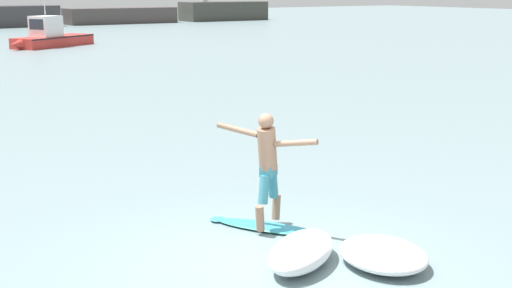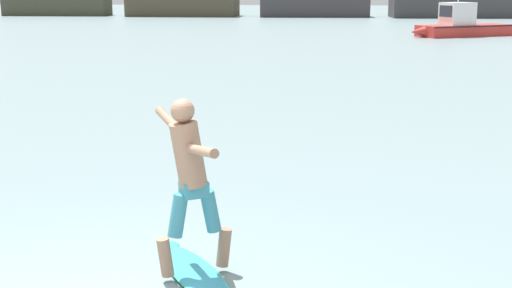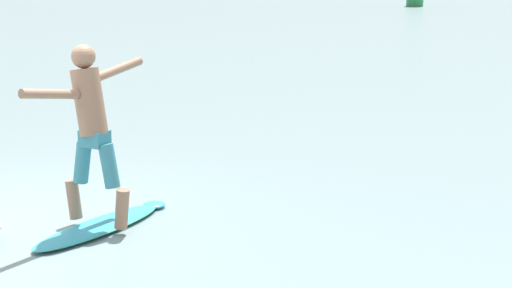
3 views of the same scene
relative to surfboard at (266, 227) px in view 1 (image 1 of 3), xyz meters
The scene contains 6 objects.
ground_plane 1.19m from the surfboard, 123.69° to the right, with size 200.00×200.00×0.00m, color gray.
surfboard is the anchor object (origin of this frame).
surfer 1.09m from the surfboard, 112.50° to the right, with size 0.94×1.46×1.80m.
fishing_boat_near_jetty 37.20m from the surfboard, 76.81° to the left, with size 6.38×4.49×2.84m.
wave_foam_at_tail 1.57m from the surfboard, 107.11° to the right, with size 1.73×1.51×0.40m.
wave_foam_at_nose 2.17m from the surfboard, 77.53° to the right, with size 1.37×1.57×0.31m.
Camera 1 is at (-5.42, -7.74, 3.72)m, focal length 50.00 mm.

